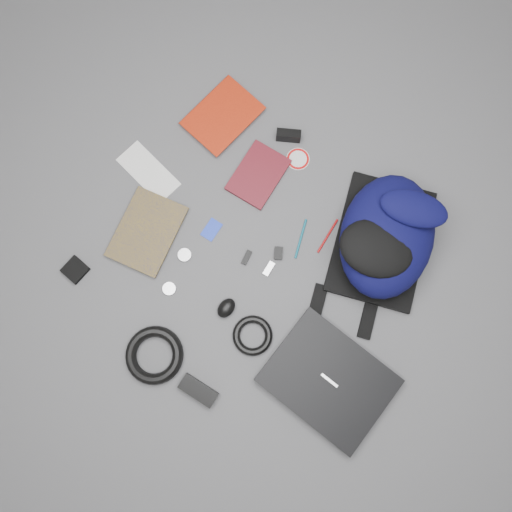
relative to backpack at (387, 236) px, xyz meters
The scene contains 22 objects.
ground 0.45m from the backpack, 143.23° to the right, with size 4.00×4.00×0.00m, color #4F4F51.
backpack is the anchor object (origin of this frame).
laptop 0.51m from the backpack, 82.66° to the right, with size 0.39×0.30×0.04m, color black.
textbook_red 0.82m from the backpack, 169.42° to the left, with size 0.19×0.26×0.03m, color #971B08.
comic_book 0.91m from the backpack, 154.95° to the right, with size 0.20×0.27×0.02m, color #A6890B.
envelope 0.86m from the backpack, 167.61° to the right, with size 0.23×0.11×0.00m, color silver.
dvd_case 0.50m from the backpack, behind, with size 0.15×0.21×0.02m, color #480D14.
compact_camera 0.50m from the backpack, 159.15° to the left, with size 0.09×0.03×0.05m, color black.
sticker_disc 0.43m from the backpack, 162.40° to the left, with size 0.08×0.08×0.00m, color silver.
pen_teal 0.29m from the backpack, 152.55° to the right, with size 0.01×0.01×0.14m, color #0B556A.
pen_red 0.21m from the backpack, 156.96° to the right, with size 0.01×0.01×0.14m, color #950B0D.
id_badge 0.60m from the backpack, 154.53° to the right, with size 0.05×0.07×0.00m, color #1A34C3.
usb_black 0.48m from the backpack, 143.42° to the right, with size 0.02×0.05×0.01m, color black.
usb_silver 0.41m from the backpack, 136.49° to the right, with size 0.02×0.05×0.01m, color #B7B7B9.
key_fob 0.37m from the backpack, 143.62° to the right, with size 0.03×0.05×0.01m, color black.
mouse 0.59m from the backpack, 126.76° to the right, with size 0.05×0.07×0.04m, color black.
headphone_left 0.69m from the backpack, 146.27° to the right, with size 0.05×0.05×0.01m, color #A3A2A5.
headphone_right 0.75m from the backpack, 137.53° to the right, with size 0.05×0.05×0.01m, color silver.
cable_coil 0.55m from the backpack, 114.17° to the right, with size 0.14×0.14×0.03m, color black.
power_brick 0.80m from the backpack, 111.35° to the right, with size 0.13×0.05×0.03m, color black.
power_cord_coil 0.86m from the backpack, 123.50° to the right, with size 0.19×0.19×0.04m, color black.
pouch 1.06m from the backpack, 144.84° to the right, with size 0.07×0.07×0.02m, color black.
Camera 1 is at (0.15, -0.26, 1.70)m, focal length 35.00 mm.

